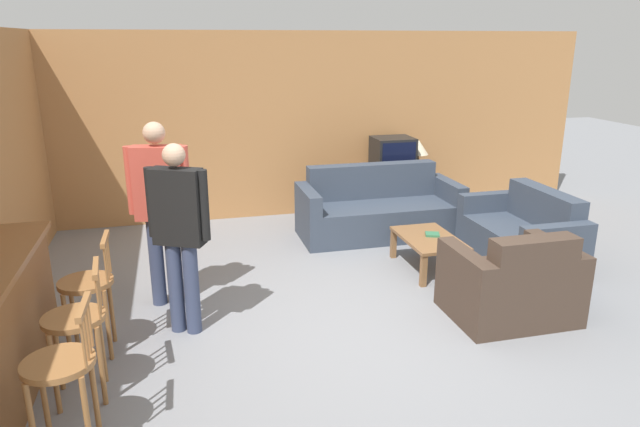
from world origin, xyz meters
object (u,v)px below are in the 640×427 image
bar_chair_far (89,290)px  couch_far (378,211)px  loveseat_right (522,237)px  coffee_table (429,242)px  book_on_table (432,234)px  person_by_counter (179,229)px  tv (393,155)px  bar_chair_near (62,373)px  armchair_near (512,286)px  person_by_window (160,204)px  table_lamp (419,148)px  tv_unit (391,193)px  bar_chair_mid (77,326)px

bar_chair_far → couch_far: size_ratio=0.48×
loveseat_right → coffee_table: loveseat_right is taller
book_on_table → person_by_counter: bearing=-163.2°
bar_chair_far → person_by_counter: 0.86m
loveseat_right → tv: tv is taller
bar_chair_near → loveseat_right: bearing=25.0°
couch_far → loveseat_right: bearing=-47.3°
armchair_near → person_by_counter: 3.03m
person_by_counter → bar_chair_near: bearing=-117.6°
person_by_window → coffee_table: bearing=3.6°
loveseat_right → coffee_table: 1.13m
armchair_near → coffee_table: bearing=100.9°
bar_chair_near → person_by_counter: (0.74, 1.41, 0.39)m
armchair_near → book_on_table: bearing=98.2°
book_on_table → bar_chair_near: bearing=-147.2°
table_lamp → tv: bearing=-179.6°
bar_chair_near → armchair_near: bar_chair_near is taller
loveseat_right → person_by_counter: person_by_counter is taller
bar_chair_near → tv: (3.78, 4.31, 0.32)m
coffee_table → person_by_window: size_ratio=0.52×
bar_chair_far → table_lamp: table_lamp is taller
loveseat_right → tv_unit: loveseat_right is taller
armchair_near → loveseat_right: (0.88, 1.18, -0.00)m
bar_chair_far → tv_unit: bearing=39.2°
loveseat_right → book_on_table: loveseat_right is taller
bar_chair_near → loveseat_right: bar_chair_near is taller
bar_chair_mid → person_by_counter: person_by_counter is taller
tv_unit → bar_chair_mid: bearing=-135.5°
tv → table_lamp: tv is taller
armchair_near → coffee_table: size_ratio=1.17×
loveseat_right → table_lamp: (-0.35, 2.20, 0.65)m
table_lamp → person_by_counter: (-3.45, -2.90, -0.01)m
armchair_near → table_lamp: table_lamp is taller
coffee_table → person_by_counter: (-2.68, -0.79, 0.63)m
tv_unit → bar_chair_near: bearing=-131.3°
coffee_table → bar_chair_far: bearing=-164.1°
person_by_counter → tv: bearing=43.6°
bar_chair_far → person_by_counter: person_by_counter is taller
couch_far → person_by_window: person_by_window is taller
armchair_near → table_lamp: 3.48m
bar_chair_mid → person_by_window: bearing=67.9°
bar_chair_far → person_by_counter: size_ratio=0.59×
coffee_table → bar_chair_near: bearing=-147.2°
bar_chair_near → table_lamp: table_lamp is taller
tv → person_by_counter: size_ratio=0.34×
bar_chair_far → tv_unit: (3.78, 3.09, -0.25)m
coffee_table → tv_unit: bearing=80.1°
bar_chair_near → tv: size_ratio=1.76×
bar_chair_mid → bar_chair_far: 0.63m
bar_chair_mid → tv_unit: size_ratio=0.88×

